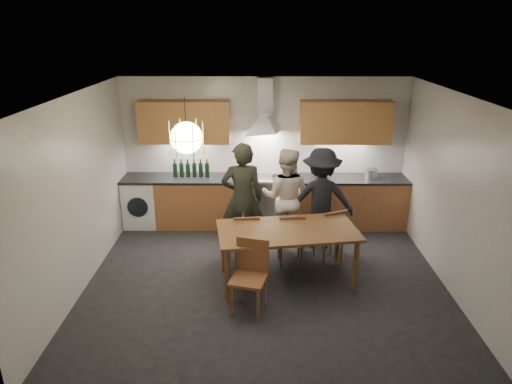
{
  "coord_description": "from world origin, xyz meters",
  "views": [
    {
      "loc": [
        -0.1,
        -5.64,
        3.43
      ],
      "look_at": [
        -0.14,
        0.4,
        1.2
      ],
      "focal_mm": 32.0,
      "sensor_mm": 36.0,
      "label": 1
    }
  ],
  "objects_px": {
    "chair_front": "(250,270)",
    "stock_pot": "(371,174)",
    "person_right": "(321,199)",
    "mixing_bowl": "(322,176)",
    "wine_bottles": "(191,168)",
    "chair_back_left": "(247,237)",
    "person_left": "(242,198)",
    "dining_table": "(287,235)",
    "person_mid": "(286,197)"
  },
  "relations": [
    {
      "from": "chair_back_left",
      "to": "stock_pot",
      "type": "bearing_deg",
      "value": -150.02
    },
    {
      "from": "dining_table",
      "to": "stock_pot",
      "type": "bearing_deg",
      "value": 42.17
    },
    {
      "from": "chair_back_left",
      "to": "mixing_bowl",
      "type": "xyz_separation_m",
      "value": [
        1.28,
        1.53,
        0.46
      ]
    },
    {
      "from": "stock_pot",
      "to": "chair_front",
      "type": "bearing_deg",
      "value": -128.95
    },
    {
      "from": "chair_back_left",
      "to": "stock_pot",
      "type": "relative_size",
      "value": 3.86
    },
    {
      "from": "mixing_bowl",
      "to": "stock_pot",
      "type": "distance_m",
      "value": 0.86
    },
    {
      "from": "person_left",
      "to": "wine_bottles",
      "type": "distance_m",
      "value": 1.4
    },
    {
      "from": "chair_back_left",
      "to": "wine_bottles",
      "type": "relative_size",
      "value": 1.32
    },
    {
      "from": "person_left",
      "to": "mixing_bowl",
      "type": "relative_size",
      "value": 5.77
    },
    {
      "from": "dining_table",
      "to": "stock_pot",
      "type": "xyz_separation_m",
      "value": [
        1.56,
        1.91,
        0.27
      ]
    },
    {
      "from": "chair_back_left",
      "to": "wine_bottles",
      "type": "height_order",
      "value": "wine_bottles"
    },
    {
      "from": "chair_front",
      "to": "wine_bottles",
      "type": "bearing_deg",
      "value": 127.83
    },
    {
      "from": "person_right",
      "to": "wine_bottles",
      "type": "distance_m",
      "value": 2.35
    },
    {
      "from": "mixing_bowl",
      "to": "chair_back_left",
      "type": "bearing_deg",
      "value": -129.81
    },
    {
      "from": "person_mid",
      "to": "stock_pot",
      "type": "height_order",
      "value": "person_mid"
    },
    {
      "from": "chair_front",
      "to": "wine_bottles",
      "type": "distance_m",
      "value": 2.87
    },
    {
      "from": "wine_bottles",
      "to": "chair_back_left",
      "type": "bearing_deg",
      "value": -57.11
    },
    {
      "from": "person_right",
      "to": "wine_bottles",
      "type": "bearing_deg",
      "value": -19.81
    },
    {
      "from": "mixing_bowl",
      "to": "stock_pot",
      "type": "relative_size",
      "value": 1.41
    },
    {
      "from": "person_left",
      "to": "person_right",
      "type": "height_order",
      "value": "person_left"
    },
    {
      "from": "chair_front",
      "to": "stock_pot",
      "type": "relative_size",
      "value": 4.25
    },
    {
      "from": "person_right",
      "to": "chair_back_left",
      "type": "bearing_deg",
      "value": 32.95
    },
    {
      "from": "dining_table",
      "to": "chair_front",
      "type": "height_order",
      "value": "chair_front"
    },
    {
      "from": "dining_table",
      "to": "person_mid",
      "type": "height_order",
      "value": "person_mid"
    },
    {
      "from": "dining_table",
      "to": "wine_bottles",
      "type": "distance_m",
      "value": 2.55
    },
    {
      "from": "person_left",
      "to": "person_mid",
      "type": "height_order",
      "value": "person_left"
    },
    {
      "from": "person_left",
      "to": "dining_table",
      "type": "bearing_deg",
      "value": 120.42
    },
    {
      "from": "person_mid",
      "to": "stock_pot",
      "type": "xyz_separation_m",
      "value": [
        1.52,
        0.71,
        0.17
      ]
    },
    {
      "from": "wine_bottles",
      "to": "person_left",
      "type": "bearing_deg",
      "value": -47.69
    },
    {
      "from": "person_mid",
      "to": "person_right",
      "type": "xyz_separation_m",
      "value": [
        0.55,
        -0.09,
        0.01
      ]
    },
    {
      "from": "stock_pot",
      "to": "wine_bottles",
      "type": "relative_size",
      "value": 0.34
    },
    {
      "from": "dining_table",
      "to": "chair_back_left",
      "type": "distance_m",
      "value": 0.74
    },
    {
      "from": "dining_table",
      "to": "chair_back_left",
      "type": "xyz_separation_m",
      "value": [
        -0.57,
        0.4,
        -0.23
      ]
    },
    {
      "from": "mixing_bowl",
      "to": "stock_pot",
      "type": "bearing_deg",
      "value": -1.63
    },
    {
      "from": "chair_front",
      "to": "wine_bottles",
      "type": "relative_size",
      "value": 1.45
    },
    {
      "from": "person_right",
      "to": "mixing_bowl",
      "type": "xyz_separation_m",
      "value": [
        0.11,
        0.83,
        0.11
      ]
    },
    {
      "from": "dining_table",
      "to": "wine_bottles",
      "type": "height_order",
      "value": "wine_bottles"
    },
    {
      "from": "wine_bottles",
      "to": "dining_table",
      "type": "bearing_deg",
      "value": -51.16
    },
    {
      "from": "dining_table",
      "to": "mixing_bowl",
      "type": "relative_size",
      "value": 6.54
    },
    {
      "from": "dining_table",
      "to": "chair_front",
      "type": "distance_m",
      "value": 0.83
    },
    {
      "from": "person_right",
      "to": "mixing_bowl",
      "type": "bearing_deg",
      "value": -96.13
    },
    {
      "from": "chair_back_left",
      "to": "person_right",
      "type": "distance_m",
      "value": 1.4
    },
    {
      "from": "person_right",
      "to": "stock_pot",
      "type": "height_order",
      "value": "person_right"
    },
    {
      "from": "dining_table",
      "to": "person_left",
      "type": "relative_size",
      "value": 1.13
    },
    {
      "from": "stock_pot",
      "to": "mixing_bowl",
      "type": "bearing_deg",
      "value": 178.37
    },
    {
      "from": "wine_bottles",
      "to": "person_mid",
      "type": "bearing_deg",
      "value": -25.23
    },
    {
      "from": "chair_back_left",
      "to": "mixing_bowl",
      "type": "height_order",
      "value": "mixing_bowl"
    },
    {
      "from": "person_left",
      "to": "wine_bottles",
      "type": "height_order",
      "value": "person_left"
    },
    {
      "from": "person_mid",
      "to": "mixing_bowl",
      "type": "distance_m",
      "value": 1.0
    },
    {
      "from": "person_left",
      "to": "person_right",
      "type": "bearing_deg",
      "value": -176.45
    }
  ]
}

